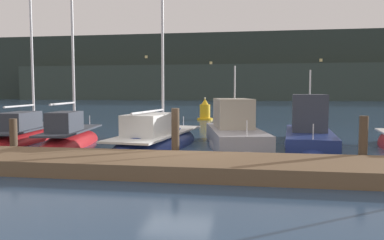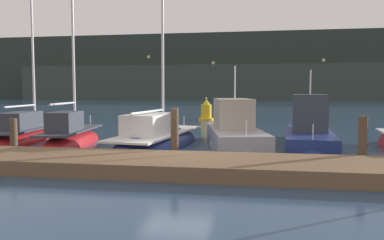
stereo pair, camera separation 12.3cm
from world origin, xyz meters
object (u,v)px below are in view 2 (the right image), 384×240
Objects in this scene: sailboat_berth_3 at (71,141)px; motorboat_berth_6 at (309,136)px; sailboat_berth_4 at (157,144)px; motorboat_berth_5 at (234,138)px; sailboat_berth_2 at (29,137)px; channel_buoy at (206,111)px.

motorboat_berth_6 is (10.91, 1.92, 0.21)m from sailboat_berth_3.
sailboat_berth_4 is 1.61× the size of motorboat_berth_5.
sailboat_berth_2 is 16.57m from channel_buoy.
sailboat_berth_2 is at bearing 155.40° from sailboat_berth_3.
motorboat_berth_5 is (7.49, 0.92, 0.17)m from sailboat_berth_3.
motorboat_berth_6 is at bearing 10.00° from sailboat_berth_3.
motorboat_berth_5 is 0.98× the size of motorboat_berth_6.
channel_buoy is at bearing 63.91° from sailboat_berth_2.
sailboat_berth_3 is 16.81m from channel_buoy.
motorboat_berth_5 is (10.52, -0.46, 0.21)m from sailboat_berth_2.
sailboat_berth_4 is 16.20m from channel_buoy.
sailboat_berth_2 is 1.35× the size of motorboat_berth_5.
sailboat_berth_3 is 11.08m from motorboat_berth_6.
motorboat_berth_6 reaches higher than channel_buoy.
motorboat_berth_5 reaches higher than channel_buoy.
sailboat_berth_3 is at bearing -172.97° from motorboat_berth_5.
motorboat_berth_6 is at bearing -65.11° from channel_buoy.
motorboat_berth_6 is (3.41, 1.00, 0.04)m from motorboat_berth_5.
sailboat_berth_3 is 1.44× the size of motorboat_berth_5.
sailboat_berth_3 reaches higher than motorboat_berth_5.
sailboat_berth_2 reaches higher than motorboat_berth_6.
sailboat_berth_3 is at bearing -170.00° from motorboat_berth_6.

